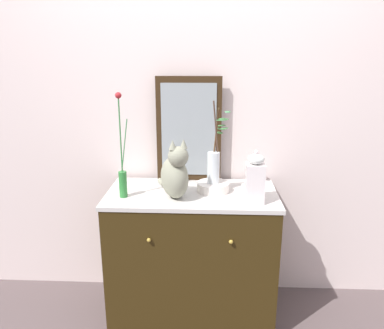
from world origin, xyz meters
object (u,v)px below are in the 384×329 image
mirror_leaning (189,130)px  cat_sitting (175,174)px  vase_slim_green (122,172)px  vase_glass_clear (214,162)px  sideboard (192,254)px  jar_lidded_porcelain (255,179)px  bowl_porcelain (213,187)px

mirror_leaning → cat_sitting: 0.40m
vase_slim_green → vase_glass_clear: bearing=12.9°
sideboard → vase_glass_clear: size_ratio=2.06×
vase_slim_green → jar_lidded_porcelain: (0.77, -0.05, -0.02)m
cat_sitting → bowl_porcelain: cat_sitting is taller
bowl_porcelain → jar_lidded_porcelain: jar_lidded_porcelain is taller
vase_slim_green → jar_lidded_porcelain: vase_slim_green is taller
mirror_leaning → vase_glass_clear: bearing=-52.2°
jar_lidded_porcelain → vase_glass_clear: bearing=143.7°
mirror_leaning → bowl_porcelain: (0.16, -0.22, -0.32)m
mirror_leaning → vase_slim_green: 0.54m
vase_glass_clear → cat_sitting: bearing=-151.7°
sideboard → vase_slim_green: size_ratio=1.70×
sideboard → mirror_leaning: mirror_leaning is taller
vase_glass_clear → jar_lidded_porcelain: vase_glass_clear is taller
cat_sitting → jar_lidded_porcelain: (0.46, -0.04, -0.01)m
vase_slim_green → bowl_porcelain: bearing=12.8°
vase_glass_clear → jar_lidded_porcelain: bearing=-36.3°
mirror_leaning → jar_lidded_porcelain: bearing=-44.1°
bowl_porcelain → jar_lidded_porcelain: bearing=-35.3°
sideboard → bowl_porcelain: bowl_porcelain is taller
sideboard → mirror_leaning: (-0.03, 0.25, 0.78)m
mirror_leaning → vase_glass_clear: 0.31m
sideboard → vase_glass_clear: 0.64m
bowl_porcelain → mirror_leaning: bearing=126.6°
vase_slim_green → vase_glass_clear: size_ratio=1.22×
cat_sitting → vase_glass_clear: (0.23, 0.13, 0.04)m
vase_slim_green → mirror_leaning: bearing=42.3°
mirror_leaning → cat_sitting: mirror_leaning is taller
vase_glass_clear → sideboard: bearing=-167.8°
mirror_leaning → cat_sitting: size_ratio=1.67×
cat_sitting → sideboard: bearing=44.8°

